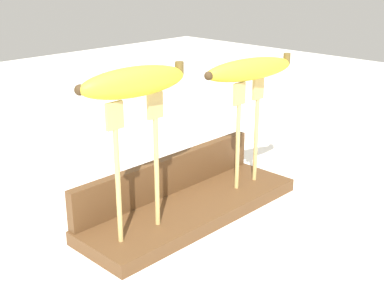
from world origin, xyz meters
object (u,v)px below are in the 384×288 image
fork_stand_right (248,123)px  fork_stand_left (137,155)px  banana_raised_left (134,82)px  banana_raised_right (250,69)px

fork_stand_right → fork_stand_left: bearing=-180.0°
fork_stand_right → banana_raised_left: 0.26m
banana_raised_left → banana_raised_right: (0.24, 0.00, -0.02)m
banana_raised_left → banana_raised_right: size_ratio=0.89×
fork_stand_left → fork_stand_right: (0.24, 0.00, -0.01)m
fork_stand_left → banana_raised_left: size_ratio=1.22×
banana_raised_left → fork_stand_right: bearing=-0.0°
fork_stand_left → banana_raised_right: (0.24, 0.00, 0.08)m
fork_stand_left → fork_stand_right: fork_stand_left is taller
fork_stand_right → banana_raised_left: banana_raised_left is taller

